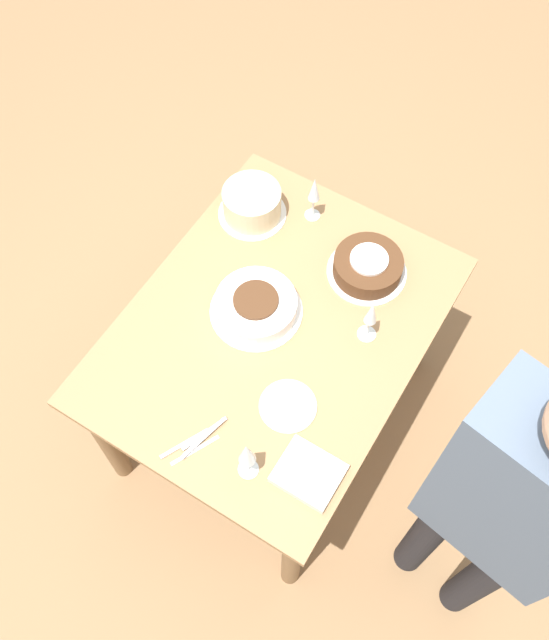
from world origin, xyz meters
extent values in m
plane|color=#8E6B47|center=(0.00, 0.00, 0.00)|extent=(12.00, 12.00, 0.00)
cube|color=#9E754C|center=(0.00, 0.00, 0.76)|extent=(1.24, 0.96, 0.03)
cylinder|color=brown|center=(-0.55, -0.41, 0.37)|extent=(0.07, 0.07, 0.75)
cylinder|color=brown|center=(0.55, -0.41, 0.37)|extent=(0.07, 0.07, 0.75)
cylinder|color=brown|center=(-0.55, 0.41, 0.37)|extent=(0.07, 0.07, 0.75)
cylinder|color=brown|center=(0.55, 0.41, 0.37)|extent=(0.07, 0.07, 0.75)
cylinder|color=white|center=(0.02, 0.09, 0.78)|extent=(0.32, 0.32, 0.01)
cylinder|color=white|center=(0.02, 0.09, 0.82)|extent=(0.28, 0.28, 0.06)
cylinder|color=#4C2D19|center=(0.02, 0.09, 0.85)|extent=(0.15, 0.15, 0.01)
cylinder|color=white|center=(0.36, -0.16, 0.78)|extent=(0.28, 0.28, 0.01)
cylinder|color=#4C2D19|center=(0.36, -0.16, 0.82)|extent=(0.24, 0.24, 0.07)
cylinder|color=white|center=(0.36, -0.16, 0.86)|extent=(0.13, 0.13, 0.01)
cylinder|color=white|center=(0.37, 0.32, 0.78)|extent=(0.25, 0.25, 0.01)
cylinder|color=beige|center=(0.37, 0.32, 0.84)|extent=(0.21, 0.21, 0.12)
cylinder|color=silver|center=(0.14, -0.28, 0.78)|extent=(0.06, 0.06, 0.00)
cylinder|color=silver|center=(0.14, -0.28, 0.83)|extent=(0.01, 0.01, 0.09)
cone|color=silver|center=(0.14, -0.28, 0.93)|extent=(0.04, 0.04, 0.11)
cylinder|color=silver|center=(0.48, 0.13, 0.78)|extent=(0.06, 0.06, 0.00)
cylinder|color=silver|center=(0.48, 0.13, 0.83)|extent=(0.01, 0.01, 0.10)
cone|color=silver|center=(0.48, 0.13, 0.93)|extent=(0.04, 0.04, 0.10)
cylinder|color=silver|center=(-0.47, -0.19, 0.78)|extent=(0.06, 0.06, 0.00)
cylinder|color=silver|center=(-0.47, -0.19, 0.83)|extent=(0.01, 0.01, 0.10)
cone|color=silver|center=(-0.47, -0.19, 0.94)|extent=(0.05, 0.05, 0.11)
cylinder|color=beige|center=(-0.22, -0.19, 0.78)|extent=(0.19, 0.19, 0.01)
cube|color=silver|center=(-0.50, -0.02, 0.78)|extent=(0.16, 0.09, 0.00)
cube|color=silver|center=(-0.50, 0.02, 0.78)|extent=(0.16, 0.09, 0.00)
cube|color=silver|center=(-0.44, -0.01, 0.78)|extent=(0.16, 0.07, 0.00)
cube|color=silver|center=(-0.46, -0.02, 0.79)|extent=(0.17, 0.05, 0.00)
cube|color=silver|center=(-0.45, -0.02, 0.79)|extent=(0.17, 0.05, 0.00)
cube|color=silver|center=(-0.38, -0.36, 0.79)|extent=(0.17, 0.19, 0.03)
cylinder|color=#232328|center=(-0.28, -0.98, 0.42)|extent=(0.11, 0.11, 0.84)
cylinder|color=#232328|center=(-0.24, -0.77, 0.42)|extent=(0.11, 0.11, 0.84)
cube|color=slate|center=(-0.26, -0.88, 1.19)|extent=(0.29, 0.43, 0.70)
camera|label=1|loc=(-0.99, -0.61, 2.91)|focal=40.00mm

